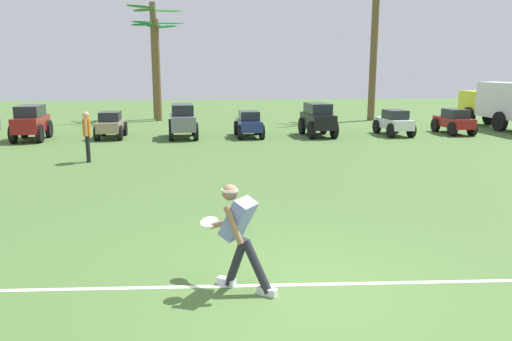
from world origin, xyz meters
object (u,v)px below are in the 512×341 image
(palm_tree_right_of_centre, at_px, (374,41))
(parked_car_slot_f, at_px, (394,122))
(teammate_near_sideline, at_px, (87,132))
(parked_car_slot_a, at_px, (31,122))
(parked_car_slot_g, at_px, (454,121))
(box_truck, at_px, (505,103))
(frisbee_thrower, at_px, (239,231))
(parked_car_slot_d, at_px, (249,124))
(frisbee_in_flight, at_px, (209,222))
(palm_tree_left_of_centre, at_px, (157,60))
(parked_car_slot_c, at_px, (183,120))
(parked_car_slot_e, at_px, (318,119))
(palm_tree_far_left, at_px, (154,53))
(parked_car_slot_b, at_px, (111,124))

(palm_tree_right_of_centre, bearing_deg, parked_car_slot_f, -100.31)
(teammate_near_sideline, distance_m, parked_car_slot_a, 6.13)
(parked_car_slot_g, xyz_separation_m, box_truck, (3.13, 1.22, 0.67))
(frisbee_thrower, relative_size, parked_car_slot_d, 0.63)
(parked_car_slot_a, distance_m, parked_car_slot_d, 8.80)
(frisbee_in_flight, xyz_separation_m, palm_tree_left_of_centre, (-2.33, 21.40, 2.53))
(parked_car_slot_c, xyz_separation_m, parked_car_slot_d, (2.76, -0.00, -0.18))
(parked_car_slot_g, bearing_deg, frisbee_thrower, -126.03)
(parked_car_slot_e, bearing_deg, parked_car_slot_d, 179.04)
(parked_car_slot_e, bearing_deg, parked_car_slot_a, 179.64)
(parked_car_slot_g, relative_size, box_truck, 0.37)
(box_truck, xyz_separation_m, palm_tree_far_left, (-16.73, 6.83, 2.47))
(parked_car_slot_d, height_order, parked_car_slot_g, same)
(teammate_near_sideline, bearing_deg, frisbee_in_flight, -68.61)
(parked_car_slot_a, relative_size, parked_car_slot_d, 1.08)
(parked_car_slot_b, height_order, palm_tree_right_of_centre, palm_tree_right_of_centre)
(parked_car_slot_a, distance_m, parked_car_slot_g, 17.92)
(parked_car_slot_d, xyz_separation_m, palm_tree_far_left, (-4.48, 8.06, 3.14))
(parked_car_slot_f, distance_m, parked_car_slot_g, 2.81)
(parked_car_slot_d, relative_size, box_truck, 0.37)
(parked_car_slot_f, bearing_deg, parked_car_slot_g, 3.00)
(frisbee_in_flight, xyz_separation_m, parked_car_slot_e, (4.91, 14.16, -0.02))
(teammate_near_sideline, distance_m, palm_tree_right_of_centre, 17.44)
(parked_car_slot_a, xyz_separation_m, palm_tree_right_of_centre, (16.23, 6.01, 3.58))
(box_truck, bearing_deg, teammate_near_sideline, -160.26)
(parked_car_slot_g, bearing_deg, parked_car_slot_d, -180.00)
(frisbee_in_flight, relative_size, parked_car_slot_g, 0.15)
(teammate_near_sideline, relative_size, box_truck, 0.26)
(frisbee_thrower, height_order, palm_tree_right_of_centre, palm_tree_right_of_centre)
(parked_car_slot_b, xyz_separation_m, parked_car_slot_c, (2.97, -0.32, 0.18))
(parked_car_slot_c, bearing_deg, parked_car_slot_g, -0.01)
(parked_car_slot_g, relative_size, palm_tree_left_of_centre, 0.41)
(parked_car_slot_a, relative_size, palm_tree_right_of_centre, 0.32)
(frisbee_thrower, distance_m, palm_tree_far_left, 23.15)
(parked_car_slot_a, height_order, palm_tree_left_of_centre, palm_tree_left_of_centre)
(parked_car_slot_g, bearing_deg, parked_car_slot_b, 178.76)
(parked_car_slot_c, bearing_deg, parked_car_slot_e, -0.52)
(parked_car_slot_a, height_order, box_truck, box_truck)
(parked_car_slot_d, distance_m, parked_car_slot_e, 2.96)
(parked_car_slot_e, xyz_separation_m, palm_tree_far_left, (-7.43, 8.11, 2.96))
(frisbee_in_flight, bearing_deg, palm_tree_far_left, 96.45)
(parked_car_slot_e, bearing_deg, palm_tree_left_of_centre, 135.01)
(palm_tree_left_of_centre, bearing_deg, parked_car_slot_e, -44.99)
(teammate_near_sideline, relative_size, parked_car_slot_d, 0.70)
(teammate_near_sideline, height_order, palm_tree_left_of_centre, palm_tree_left_of_centre)
(palm_tree_far_left, height_order, palm_tree_right_of_centre, palm_tree_right_of_centre)
(parked_car_slot_a, height_order, palm_tree_right_of_centre, palm_tree_right_of_centre)
(frisbee_thrower, xyz_separation_m, parked_car_slot_a, (-7.21, 14.75, -0.05))
(frisbee_thrower, relative_size, parked_car_slot_e, 0.58)
(frisbee_thrower, relative_size, parked_car_slot_g, 0.63)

